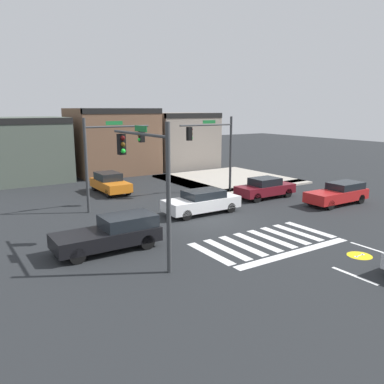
# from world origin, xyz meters

# --- Properties ---
(ground_plane) EXTENTS (120.00, 120.00, 0.00)m
(ground_plane) POSITION_xyz_m (0.00, 0.00, 0.00)
(ground_plane) COLOR #232628
(crosswalk_near) EXTENTS (6.97, 3.20, 0.01)m
(crosswalk_near) POSITION_xyz_m (0.00, -4.50, 0.00)
(crosswalk_near) COLOR silver
(crosswalk_near) RESTS_ON ground_plane
(bike_detector_marking) EXTENTS (1.07, 1.07, 0.01)m
(bike_detector_marking) POSITION_xyz_m (2.08, -8.31, 0.00)
(bike_detector_marking) COLOR yellow
(bike_detector_marking) RESTS_ON ground_plane
(curb_corner_northeast) EXTENTS (10.00, 10.60, 0.15)m
(curb_corner_northeast) POSITION_xyz_m (8.49, 9.42, 0.07)
(curb_corner_northeast) COLOR #B2AA9E
(curb_corner_northeast) RESTS_ON ground_plane
(storefront_row) EXTENTS (22.94, 6.73, 6.36)m
(storefront_row) POSITION_xyz_m (1.47, 19.21, 3.00)
(storefront_row) COLOR #4C564C
(storefront_row) RESTS_ON ground_plane
(traffic_signal_southwest) EXTENTS (0.32, 5.06, 5.86)m
(traffic_signal_southwest) POSITION_xyz_m (-5.81, -3.43, 3.98)
(traffic_signal_southwest) COLOR #383A3D
(traffic_signal_southwest) RESTS_ON ground_plane
(traffic_signal_northeast) EXTENTS (4.60, 0.32, 5.76)m
(traffic_signal_northeast) POSITION_xyz_m (4.17, 5.52, 3.88)
(traffic_signal_northeast) COLOR #383A3D
(traffic_signal_northeast) RESTS_ON ground_plane
(traffic_signal_northwest) EXTENTS (4.32, 0.32, 5.79)m
(traffic_signal_northwest) POSITION_xyz_m (-3.82, 5.36, 3.90)
(traffic_signal_northwest) COLOR #383A3D
(traffic_signal_northwest) RESTS_ON ground_plane
(car_orange) EXTENTS (1.80, 4.25, 1.52)m
(car_orange) POSITION_xyz_m (-2.08, 10.28, 0.77)
(car_orange) COLOR orange
(car_orange) RESTS_ON ground_plane
(car_white) EXTENTS (4.77, 1.84, 1.44)m
(car_white) POSITION_xyz_m (0.35, 1.39, 0.74)
(car_white) COLOR white
(car_white) RESTS_ON ground_plane
(car_maroon) EXTENTS (4.44, 1.77, 1.47)m
(car_maroon) POSITION_xyz_m (6.59, 2.45, 0.74)
(car_maroon) COLOR maroon
(car_maroon) RESTS_ON ground_plane
(car_black) EXTENTS (4.74, 1.94, 1.52)m
(car_black) POSITION_xyz_m (-6.68, -1.61, 0.78)
(car_black) COLOR black
(car_black) RESTS_ON ground_plane
(car_red) EXTENTS (4.65, 1.75, 1.43)m
(car_red) POSITION_xyz_m (9.42, -1.63, 0.74)
(car_red) COLOR red
(car_red) RESTS_ON ground_plane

